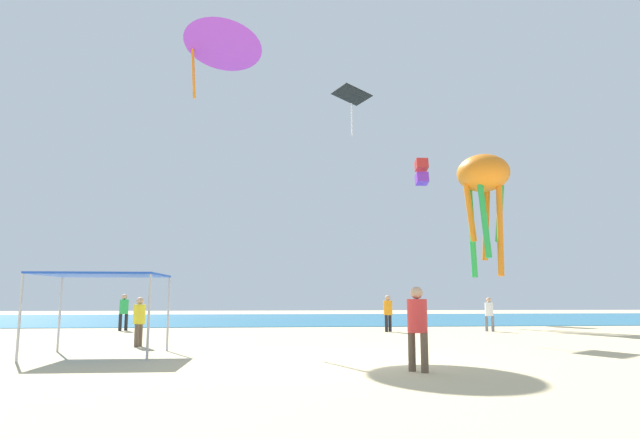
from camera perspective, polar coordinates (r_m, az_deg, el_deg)
name	(u,v)px	position (r m, az deg, el deg)	size (l,w,h in m)	color
ground	(342,363)	(14.75, 2.30, -14.89)	(110.00, 110.00, 0.10)	#D1BA8C
ocean_strip	(298,319)	(42.51, -2.38, -10.44)	(110.00, 23.33, 0.03)	#1E6B93
canopy_tent	(103,278)	(17.04, -21.94, -5.73)	(3.38, 2.74, 2.35)	#B2B2B7
person_near_tent	(124,309)	(29.36, -20.02, -8.89)	(0.43, 0.43, 1.83)	black
person_leftmost	(417,321)	(12.70, 10.25, -10.55)	(0.45, 0.45, 1.91)	brown
person_central	(139,317)	(19.75, -18.56, -9.79)	(0.40, 0.44, 1.67)	brown
person_rightmost	(489,311)	(28.39, 17.43, -9.25)	(0.44, 0.39, 1.66)	slate
person_far_shore	(388,310)	(26.97, 7.20, -9.49)	(0.42, 0.42, 1.77)	black
kite_box_red	(422,172)	(42.50, 10.69, 4.97)	(0.94, 1.07, 2.06)	red
kite_diamond_black	(351,97)	(29.66, 3.34, 12.80)	(2.16, 2.18, 2.50)	black
kite_octopus_orange	(483,180)	(32.54, 16.89, 4.06)	(3.24, 3.24, 7.05)	orange
kite_delta_purple	(224,40)	(27.02, -10.13, 18.14)	(4.76, 4.79, 3.41)	purple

